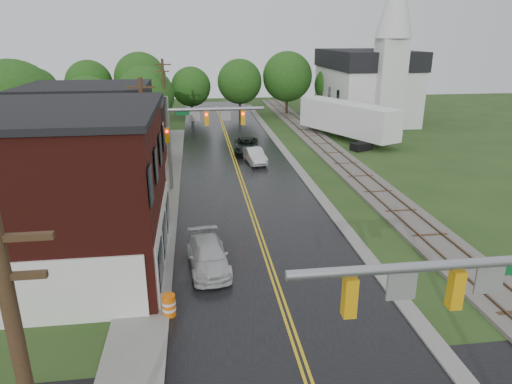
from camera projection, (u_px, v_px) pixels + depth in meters
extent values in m
cube|color=black|center=(240.00, 176.00, 39.02)|extent=(10.00, 90.00, 0.02)
cube|color=gray|center=(290.00, 159.00, 44.38)|extent=(0.80, 70.00, 0.12)
cube|color=gray|center=(163.00, 199.00, 33.57)|extent=(2.40, 50.00, 0.12)
cube|color=#47140F|center=(13.00, 197.00, 22.12)|extent=(14.00, 10.00, 8.00)
cube|color=silver|center=(164.00, 236.00, 23.81)|extent=(0.10, 9.50, 3.00)
cube|color=tan|center=(93.00, 156.00, 32.86)|extent=(8.00, 7.00, 6.40)
cube|color=#3F0F0C|center=(125.00, 141.00, 41.74)|extent=(7.00, 6.00, 4.40)
cube|color=silver|center=(364.00, 94.00, 63.76)|extent=(10.00, 16.00, 7.00)
cube|color=black|center=(367.00, 59.00, 62.22)|extent=(10.40, 16.40, 2.40)
cube|color=silver|center=(389.00, 86.00, 55.61)|extent=(3.20, 3.20, 11.00)
cube|color=#59544C|center=(336.00, 156.00, 44.91)|extent=(3.20, 80.00, 0.20)
cube|color=#4C3828|center=(329.00, 155.00, 44.78)|extent=(0.10, 80.00, 0.12)
cube|color=#4C3828|center=(343.00, 154.00, 44.96)|extent=(0.10, 80.00, 0.12)
cylinder|color=gray|center=(432.00, 266.00, 11.02)|extent=(7.20, 0.26, 0.26)
cube|color=orange|center=(456.00, 289.00, 11.34)|extent=(0.32, 0.30, 1.05)
cube|color=orange|center=(350.00, 297.00, 11.00)|extent=(0.32, 0.30, 1.05)
cube|color=gray|center=(489.00, 280.00, 11.38)|extent=(0.75, 0.06, 0.75)
cube|color=gray|center=(402.00, 286.00, 11.10)|extent=(0.75, 0.06, 0.75)
cylinder|color=gray|center=(169.00, 145.00, 34.34)|extent=(0.28, 0.28, 7.20)
cylinder|color=gray|center=(216.00, 109.00, 33.93)|extent=(7.20, 0.26, 0.26)
cube|color=orange|center=(207.00, 119.00, 34.07)|extent=(0.32, 0.30, 1.05)
cube|color=orange|center=(243.00, 118.00, 34.41)|extent=(0.32, 0.30, 1.05)
cube|color=gray|center=(195.00, 116.00, 33.90)|extent=(0.75, 0.06, 0.75)
cube|color=gray|center=(226.00, 116.00, 34.18)|extent=(0.75, 0.06, 0.75)
cube|color=#0C5926|center=(185.00, 113.00, 33.73)|extent=(1.40, 0.04, 0.30)
sphere|color=#FF0C0C|center=(206.00, 115.00, 33.79)|extent=(0.20, 0.20, 0.20)
cube|color=#382616|center=(3.00, 277.00, 7.56)|extent=(1.40, 0.12, 0.12)
cylinder|color=#382616|center=(146.00, 149.00, 29.21)|extent=(0.28, 0.28, 9.00)
cube|color=#382616|center=(140.00, 87.00, 27.93)|extent=(1.80, 0.12, 0.12)
cube|color=#382616|center=(141.00, 99.00, 28.16)|extent=(1.40, 0.12, 0.12)
cylinder|color=#382616|center=(165.00, 101.00, 49.81)|extent=(0.28, 0.28, 9.00)
cube|color=#382616|center=(162.00, 65.00, 48.53)|extent=(1.80, 0.12, 0.12)
cube|color=#382616|center=(163.00, 71.00, 48.76)|extent=(1.40, 0.12, 0.12)
cylinder|color=black|center=(23.00, 158.00, 38.10)|extent=(0.36, 0.36, 3.42)
sphere|color=#194714|center=(14.00, 107.00, 36.73)|extent=(7.60, 7.60, 7.60)
sphere|color=#194714|center=(22.00, 116.00, 36.65)|extent=(5.32, 5.32, 5.32)
cylinder|color=black|center=(93.00, 140.00, 46.21)|extent=(0.36, 0.36, 2.70)
sphere|color=#194714|center=(89.00, 107.00, 45.12)|extent=(6.00, 6.00, 6.00)
sphere|color=#194714|center=(95.00, 113.00, 44.99)|extent=(4.20, 4.20, 4.20)
cylinder|color=black|center=(148.00, 126.00, 52.41)|extent=(0.36, 0.36, 2.88)
sphere|color=#194714|center=(146.00, 95.00, 51.26)|extent=(6.40, 6.40, 6.40)
sphere|color=#194714|center=(151.00, 101.00, 51.14)|extent=(4.48, 4.48, 4.48)
imported|color=black|center=(246.00, 146.00, 46.32)|extent=(2.94, 5.50, 1.47)
imported|color=#BBBBC0|center=(254.00, 156.00, 42.69)|extent=(2.05, 4.40, 1.39)
imported|color=silver|center=(208.00, 256.00, 23.47)|extent=(2.39, 4.95, 1.39)
cube|color=black|center=(361.00, 146.00, 47.46)|extent=(2.50, 2.01, 0.80)
cylinder|color=gray|center=(337.00, 130.00, 55.36)|extent=(0.16, 0.16, 0.80)
cube|color=white|center=(347.00, 118.00, 51.52)|extent=(8.32, 13.49, 3.38)
cylinder|color=#E4620A|center=(169.00, 306.00, 19.51)|extent=(0.70, 0.70, 1.01)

